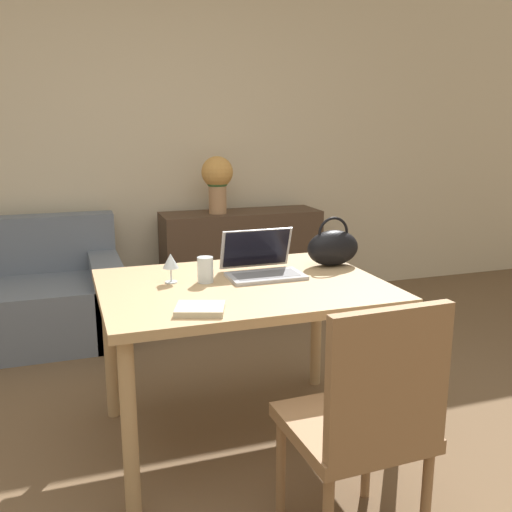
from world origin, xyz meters
The scene contains 10 objects.
wall_back centered at (0.00, 2.79, 1.35)m, with size 10.00×0.06×2.70m.
dining_table centered at (0.14, 0.59, 0.67)m, with size 1.25×0.94×0.76m.
chair centered at (0.30, -0.27, 0.52)m, with size 0.45×0.45×0.93m.
sideboard centered at (0.73, 2.47, 0.39)m, with size 1.25×0.40×0.78m.
laptop centered at (0.28, 0.70, 0.82)m, with size 0.35×0.28×0.21m.
drinking_glass centered at (-0.01, 0.65, 0.82)m, with size 0.07×0.07×0.12m.
wine_glass centered at (-0.16, 0.70, 0.86)m, with size 0.07×0.07×0.13m.
handbag centered at (0.67, 0.75, 0.86)m, with size 0.27×0.15×0.25m.
flower_vase centered at (0.54, 2.45, 1.05)m, with size 0.24×0.24×0.44m.
book centered at (-0.13, 0.26, 0.77)m, with size 0.22×0.20×0.02m.
Camera 1 is at (-0.60, -1.76, 1.46)m, focal length 40.00 mm.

